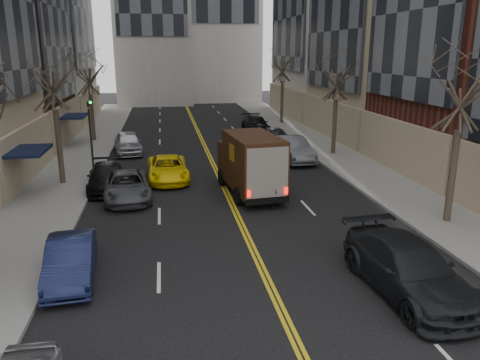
{
  "coord_description": "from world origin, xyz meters",
  "views": [
    {
      "loc": [
        -3.13,
        -6.33,
        7.25
      ],
      "look_at": [
        -0.18,
        11.61,
        2.2
      ],
      "focal_mm": 35.0,
      "sensor_mm": 36.0,
      "label": 1
    }
  ],
  "objects_px": {
    "taxi": "(168,169)",
    "pedestrian": "(274,191)",
    "ups_truck": "(250,164)",
    "observer_sedan": "(408,268)"
  },
  "relations": [
    {
      "from": "ups_truck",
      "to": "observer_sedan",
      "type": "bearing_deg",
      "value": -81.29
    },
    {
      "from": "ups_truck",
      "to": "observer_sedan",
      "type": "xyz_separation_m",
      "value": [
        2.89,
        -10.94,
        -0.8
      ]
    },
    {
      "from": "observer_sedan",
      "to": "taxi",
      "type": "height_order",
      "value": "observer_sedan"
    },
    {
      "from": "observer_sedan",
      "to": "pedestrian",
      "type": "xyz_separation_m",
      "value": [
        -2.22,
        8.48,
        0.04
      ]
    },
    {
      "from": "ups_truck",
      "to": "pedestrian",
      "type": "height_order",
      "value": "ups_truck"
    },
    {
      "from": "ups_truck",
      "to": "taxi",
      "type": "height_order",
      "value": "ups_truck"
    },
    {
      "from": "ups_truck",
      "to": "pedestrian",
      "type": "distance_m",
      "value": 2.66
    },
    {
      "from": "ups_truck",
      "to": "pedestrian",
      "type": "bearing_deg",
      "value": -81.01
    },
    {
      "from": "taxi",
      "to": "pedestrian",
      "type": "height_order",
      "value": "pedestrian"
    },
    {
      "from": "ups_truck",
      "to": "taxi",
      "type": "xyz_separation_m",
      "value": [
        -4.2,
        3.41,
        -0.93
      ]
    }
  ]
}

